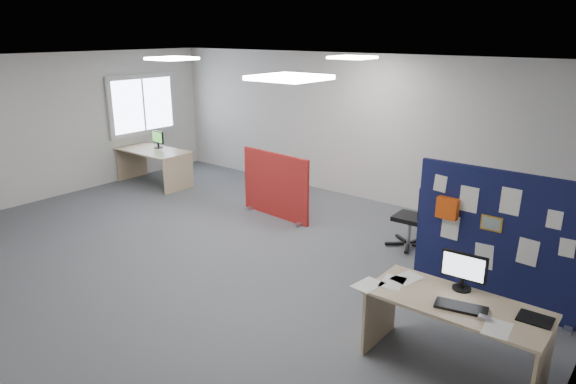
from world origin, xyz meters
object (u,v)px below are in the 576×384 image
Objects in this scene: red_divider at (275,186)px; main_desk at (457,317)px; monitor_main at (464,269)px; office_chair at (417,211)px; navy_divider at (498,240)px; monitor_second at (158,139)px; second_desk at (155,158)px.

main_desk is at bearing -23.41° from red_divider.
office_chair is at bearing 120.24° from monitor_main.
navy_divider is at bearing -36.97° from office_chair.
navy_divider reaches higher than red_divider.
monitor_second is at bearing 178.70° from office_chair.
red_divider reaches higher than monitor_main.
monitor_second is (-3.30, 0.12, 0.38)m from red_divider.
navy_divider is 3.97m from red_divider.
main_desk is 7.57m from second_desk.
monitor_second is at bearing 162.58° from main_desk.
main_desk is 1.07× the size of red_divider.
monitor_main reaches higher than main_desk.
navy_divider is at bearing 89.54° from monitor_main.
main_desk is 4.57m from red_divider.
red_divider is (-3.96, 1.96, -0.39)m from monitor_main.
navy_divider reaches higher than office_chair.
red_divider is at bearing 3.80° from monitor_second.
navy_divider is 1.49m from main_desk.
main_desk is at bearing -85.32° from navy_divider.
second_desk is 5.74m from office_chair.
monitor_second is 0.39× the size of office_chair.
main_desk is 4.07× the size of monitor_second.
monitor_main is 0.28× the size of red_divider.
navy_divider is 7.18m from second_desk.
navy_divider is 1.72m from office_chair.
office_chair reaches higher than second_desk.
monitor_second reaches higher than second_desk.
office_chair is at bearing 2.78° from second_desk.
second_desk is (-7.14, 0.69, -0.26)m from navy_divider.
red_divider is 3.82× the size of monitor_second.
monitor_main is 1.08× the size of monitor_second.
monitor_second is 5.80m from office_chair.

